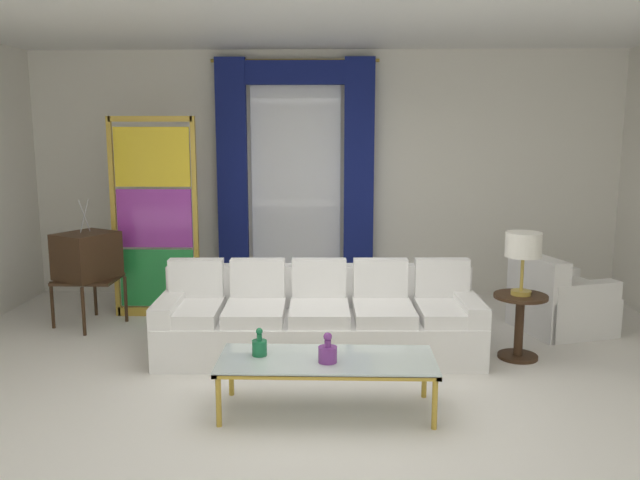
% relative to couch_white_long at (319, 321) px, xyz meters
% --- Properties ---
extents(ground_plane, '(16.00, 16.00, 0.00)m').
position_rel_couch_white_long_xyz_m(ground_plane, '(0.01, -0.78, -0.31)').
color(ground_plane, white).
extents(wall_rear, '(8.00, 0.12, 3.00)m').
position_rel_couch_white_long_xyz_m(wall_rear, '(0.01, 2.28, 1.19)').
color(wall_rear, white).
rests_on(wall_rear, ground).
extents(ceiling_slab, '(8.00, 7.60, 0.04)m').
position_rel_couch_white_long_xyz_m(ceiling_slab, '(0.01, 0.02, 2.71)').
color(ceiling_slab, white).
extents(curtained_window, '(2.00, 0.17, 2.70)m').
position_rel_couch_white_long_xyz_m(curtained_window, '(-0.35, 2.12, 1.43)').
color(curtained_window, white).
rests_on(curtained_window, ground).
extents(couch_white_long, '(2.94, 1.01, 0.86)m').
position_rel_couch_white_long_xyz_m(couch_white_long, '(0.00, 0.00, 0.00)').
color(couch_white_long, white).
rests_on(couch_white_long, ground).
extents(coffee_table, '(1.59, 0.63, 0.41)m').
position_rel_couch_white_long_xyz_m(coffee_table, '(0.09, -1.27, 0.07)').
color(coffee_table, silver).
rests_on(coffee_table, ground).
extents(bottle_blue_decanter, '(0.14, 0.14, 0.22)m').
position_rel_couch_white_long_xyz_m(bottle_blue_decanter, '(0.10, -1.35, 0.18)').
color(bottle_blue_decanter, '#753384').
rests_on(bottle_blue_decanter, coffee_table).
extents(bottle_crystal_tall, '(0.11, 0.11, 0.21)m').
position_rel_couch_white_long_xyz_m(bottle_crystal_tall, '(-0.41, -1.22, 0.18)').
color(bottle_crystal_tall, '#196B3D').
rests_on(bottle_crystal_tall, coffee_table).
extents(vintage_tv, '(0.73, 0.76, 1.35)m').
position_rel_couch_white_long_xyz_m(vintage_tv, '(-2.47, 0.81, 0.42)').
color(vintage_tv, '#382314').
rests_on(vintage_tv, ground).
extents(armchair_white, '(1.02, 1.01, 0.80)m').
position_rel_couch_white_long_xyz_m(armchair_white, '(2.44, 0.75, -0.02)').
color(armchair_white, white).
rests_on(armchair_white, ground).
extents(stained_glass_divider, '(0.95, 0.05, 2.20)m').
position_rel_couch_white_long_xyz_m(stained_glass_divider, '(-1.83, 1.17, 0.75)').
color(stained_glass_divider, gold).
rests_on(stained_glass_divider, ground).
extents(peacock_figurine, '(0.44, 0.60, 0.50)m').
position_rel_couch_white_long_xyz_m(peacock_figurine, '(-1.34, 0.70, -0.09)').
color(peacock_figurine, beige).
rests_on(peacock_figurine, ground).
extents(round_side_table, '(0.48, 0.48, 0.59)m').
position_rel_couch_white_long_xyz_m(round_side_table, '(1.82, -0.09, 0.05)').
color(round_side_table, '#382314').
rests_on(round_side_table, ground).
extents(table_lamp_brass, '(0.32, 0.32, 0.57)m').
position_rel_couch_white_long_xyz_m(table_lamp_brass, '(1.82, -0.09, 0.72)').
color(table_lamp_brass, '#B29338').
rests_on(table_lamp_brass, round_side_table).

